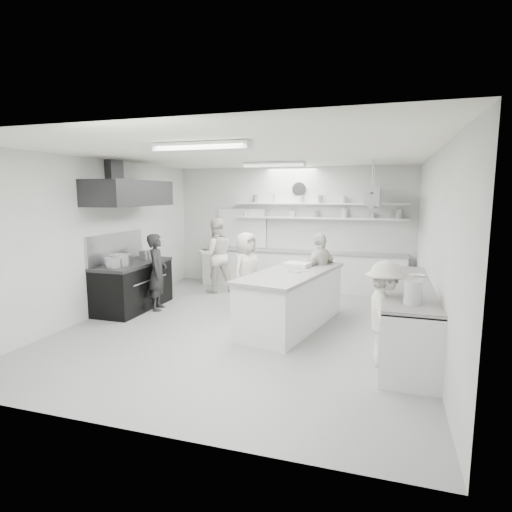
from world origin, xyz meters
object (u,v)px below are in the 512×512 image
(cook_stove, at_px, (157,272))
(cook_back, at_px, (216,255))
(back_counter, at_px, (300,270))
(stove, at_px, (133,287))
(right_counter, at_px, (406,317))
(prep_island, at_px, (292,300))

(cook_stove, relative_size, cook_back, 0.87)
(back_counter, height_order, cook_back, cook_back)
(back_counter, bearing_deg, cook_back, -153.86)
(stove, xyz_separation_m, right_counter, (5.25, -0.60, 0.02))
(back_counter, xyz_separation_m, right_counter, (2.35, -3.40, 0.01))
(right_counter, distance_m, prep_island, 1.96)
(prep_island, distance_m, cook_stove, 2.86)
(prep_island, xyz_separation_m, cook_back, (-2.31, 2.02, 0.41))
(stove, xyz_separation_m, back_counter, (2.90, 2.80, 0.01))
(stove, xyz_separation_m, prep_island, (3.35, -0.14, 0.02))
(stove, distance_m, right_counter, 5.28)
(cook_stove, bearing_deg, right_counter, -117.47)
(right_counter, height_order, cook_back, cook_back)
(stove, height_order, cook_back, cook_back)
(right_counter, xyz_separation_m, cook_stove, (-4.73, 0.69, 0.31))
(cook_back, bearing_deg, right_counter, 111.72)
(prep_island, distance_m, cook_back, 3.10)
(stove, bearing_deg, cook_back, 61.25)
(back_counter, distance_m, right_counter, 4.13)
(stove, distance_m, back_counter, 4.03)
(cook_stove, height_order, cook_back, cook_back)
(stove, distance_m, cook_back, 2.19)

